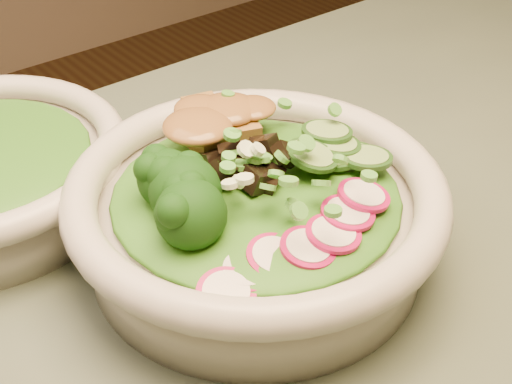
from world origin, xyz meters
TOP-DOWN VIEW (x-y plane):
  - salad_bowl at (-0.00, 0.09)m, footprint 0.27×0.27m
  - lettuce_bed at (-0.00, 0.09)m, footprint 0.21×0.21m
  - broccoli_florets at (-0.07, 0.10)m, footprint 0.09×0.08m
  - radish_slices at (-0.01, 0.02)m, footprint 0.11×0.05m
  - cucumber_slices at (0.06, 0.08)m, footprint 0.08×0.08m
  - mushroom_heap at (-0.00, 0.10)m, footprint 0.08×0.08m
  - tofu_cubes at (0.00, 0.15)m, footprint 0.10×0.07m
  - peanut_sauce at (0.00, 0.15)m, footprint 0.07×0.06m
  - scallion_garnish at (-0.00, 0.09)m, footprint 0.19×0.19m

SIDE VIEW (x-z plane):
  - salad_bowl at x=0.00m, z-range 0.75..0.83m
  - lettuce_bed at x=0.00m, z-range 0.80..0.82m
  - radish_slices at x=-0.01m, z-range 0.80..0.82m
  - cucumber_slices at x=0.06m, z-range 0.80..0.84m
  - tofu_cubes at x=0.00m, z-range 0.80..0.84m
  - mushroom_heap at x=0.00m, z-range 0.80..0.84m
  - broccoli_florets at x=-0.07m, z-range 0.80..0.85m
  - scallion_garnish at x=0.00m, z-range 0.82..0.85m
  - peanut_sauce at x=0.00m, z-range 0.83..0.84m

